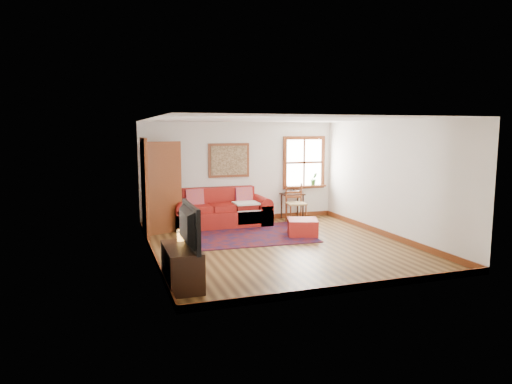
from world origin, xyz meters
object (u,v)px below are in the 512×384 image
object	(u,v)px
red_leather_sofa	(221,213)
side_table	(292,198)
ladder_back_chair	(295,202)
media_cabinet	(182,266)
red_ottoman	(303,227)

from	to	relation	value
red_leather_sofa	side_table	size ratio (longest dim) A/B	3.43
side_table	ladder_back_chair	xyz separation A→B (m)	(-0.12, -0.46, -0.03)
media_cabinet	red_leather_sofa	bearing A→B (deg)	67.76
red_leather_sofa	media_cabinet	distance (m)	4.31
side_table	ladder_back_chair	distance (m)	0.48
ladder_back_chair	media_cabinet	world-z (taller)	ladder_back_chair
red_leather_sofa	ladder_back_chair	xyz separation A→B (m)	(1.84, -0.24, 0.23)
red_ottoman	media_cabinet	xyz separation A→B (m)	(-3.06, -2.40, 0.11)
red_ottoman	ladder_back_chair	size ratio (longest dim) A/B	0.65
red_leather_sofa	media_cabinet	size ratio (longest dim) A/B	2.16
ladder_back_chair	media_cabinet	distance (m)	5.12
red_ottoman	ladder_back_chair	distance (m)	1.45
ladder_back_chair	red_leather_sofa	bearing A→B (deg)	172.70
ladder_back_chair	media_cabinet	size ratio (longest dim) A/B	0.91
red_ottoman	side_table	bearing A→B (deg)	92.93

